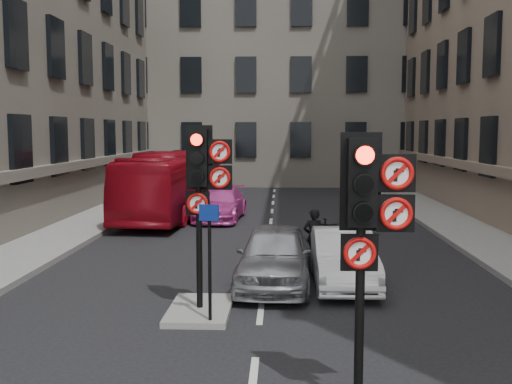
# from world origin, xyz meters

# --- Properties ---
(pavement_left) EXTENTS (3.00, 50.00, 0.16)m
(pavement_left) POSITION_xyz_m (-7.20, 12.00, 0.08)
(pavement_left) COLOR gray
(pavement_left) RESTS_ON ground
(pavement_right) EXTENTS (3.00, 50.00, 0.16)m
(pavement_right) POSITION_xyz_m (7.20, 12.00, 0.08)
(pavement_right) COLOR gray
(pavement_right) RESTS_ON ground
(centre_island) EXTENTS (1.20, 2.00, 0.12)m
(centre_island) POSITION_xyz_m (-1.20, 5.00, 0.06)
(centre_island) COLOR gray
(centre_island) RESTS_ON ground
(building_far) EXTENTS (30.00, 14.00, 20.00)m
(building_far) POSITION_xyz_m (0.00, 38.00, 10.00)
(building_far) COLOR gray
(building_far) RESTS_ON ground
(signal_near) EXTENTS (0.91, 0.40, 3.58)m
(signal_near) POSITION_xyz_m (1.49, 0.99, 2.58)
(signal_near) COLOR black
(signal_near) RESTS_ON ground
(signal_far) EXTENTS (0.91, 0.40, 3.58)m
(signal_far) POSITION_xyz_m (-1.11, 4.99, 2.70)
(signal_far) COLOR black
(signal_far) RESTS_ON centre_island
(car_silver) EXTENTS (1.89, 4.22, 1.41)m
(car_silver) POSITION_xyz_m (0.26, 7.16, 0.71)
(car_silver) COLOR #929398
(car_silver) RESTS_ON ground
(car_white) EXTENTS (1.36, 3.88, 1.28)m
(car_white) POSITION_xyz_m (1.85, 7.32, 0.64)
(car_white) COLOR white
(car_white) RESTS_ON ground
(car_pink) EXTENTS (2.04, 4.41, 1.25)m
(car_pink) POSITION_xyz_m (-2.04, 17.34, 0.62)
(car_pink) COLOR #C53A96
(car_pink) RESTS_ON ground
(bus_red) EXTENTS (3.00, 9.94, 2.73)m
(bus_red) POSITION_xyz_m (-4.09, 18.07, 1.36)
(bus_red) COLOR maroon
(bus_red) RESTS_ON ground
(motorcycle) EXTENTS (0.63, 1.84, 1.09)m
(motorcycle) POSITION_xyz_m (1.69, 10.34, 0.54)
(motorcycle) COLOR black
(motorcycle) RESTS_ON ground
(motorcyclist) EXTENTS (0.63, 0.48, 1.53)m
(motorcyclist) POSITION_xyz_m (1.26, 9.29, 0.76)
(motorcyclist) COLOR black
(motorcyclist) RESTS_ON ground
(info_sign) EXTENTS (0.37, 0.15, 2.15)m
(info_sign) POSITION_xyz_m (-0.90, 4.18, 1.51)
(info_sign) COLOR black
(info_sign) RESTS_ON centre_island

